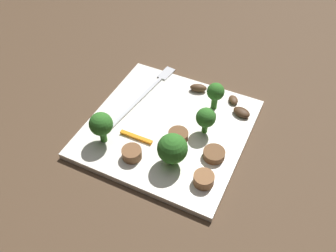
# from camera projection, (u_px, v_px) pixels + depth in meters

# --- Properties ---
(ground_plane) EXTENTS (1.40, 1.40, 0.00)m
(ground_plane) POSITION_uv_depth(u_px,v_px,m) (168.00, 130.00, 0.59)
(ground_plane) COLOR #4C3826
(plate) EXTENTS (0.24, 0.24, 0.01)m
(plate) POSITION_uv_depth(u_px,v_px,m) (168.00, 128.00, 0.58)
(plate) COLOR white
(plate) RESTS_ON ground_plane
(fork) EXTENTS (0.18, 0.03, 0.00)m
(fork) POSITION_uv_depth(u_px,v_px,m) (148.00, 91.00, 0.63)
(fork) COLOR silver
(fork) RESTS_ON plate
(broccoli_floret_0) EXTENTS (0.04, 0.04, 0.05)m
(broccoli_floret_0) POSITION_uv_depth(u_px,v_px,m) (172.00, 149.00, 0.51)
(broccoli_floret_0) COLOR #347525
(broccoli_floret_0) RESTS_ON plate
(broccoli_floret_1) EXTENTS (0.04, 0.04, 0.05)m
(broccoli_floret_1) POSITION_uv_depth(u_px,v_px,m) (101.00, 125.00, 0.53)
(broccoli_floret_1) COLOR #347525
(broccoli_floret_1) RESTS_ON plate
(broccoli_floret_2) EXTENTS (0.03, 0.03, 0.05)m
(broccoli_floret_2) POSITION_uv_depth(u_px,v_px,m) (216.00, 93.00, 0.58)
(broccoli_floret_2) COLOR #347525
(broccoli_floret_2) RESTS_ON plate
(broccoli_floret_3) EXTENTS (0.03, 0.03, 0.05)m
(broccoli_floret_3) POSITION_uv_depth(u_px,v_px,m) (206.00, 118.00, 0.55)
(broccoli_floret_3) COLOR #347525
(broccoli_floret_3) RESTS_ON plate
(sausage_slice_0) EXTENTS (0.04, 0.04, 0.01)m
(sausage_slice_0) POSITION_uv_depth(u_px,v_px,m) (214.00, 154.00, 0.53)
(sausage_slice_0) COLOR brown
(sausage_slice_0) RESTS_ON plate
(sausage_slice_1) EXTENTS (0.04, 0.04, 0.02)m
(sausage_slice_1) POSITION_uv_depth(u_px,v_px,m) (132.00, 153.00, 0.53)
(sausage_slice_1) COLOR brown
(sausage_slice_1) RESTS_ON plate
(sausage_slice_2) EXTENTS (0.04, 0.04, 0.02)m
(sausage_slice_2) POSITION_uv_depth(u_px,v_px,m) (204.00, 179.00, 0.50)
(sausage_slice_2) COLOR brown
(sausage_slice_2) RESTS_ON plate
(sausage_slice_3) EXTENTS (0.04, 0.04, 0.01)m
(sausage_slice_3) POSITION_uv_depth(u_px,v_px,m) (178.00, 136.00, 0.56)
(sausage_slice_3) COLOR brown
(sausage_slice_3) RESTS_ON plate
(mushroom_0) EXTENTS (0.02, 0.03, 0.01)m
(mushroom_0) POSITION_uv_depth(u_px,v_px,m) (198.00, 88.00, 0.63)
(mushroom_0) COLOR #4C331E
(mushroom_0) RESTS_ON plate
(mushroom_1) EXTENTS (0.03, 0.03, 0.01)m
(mushroom_1) POSITION_uv_depth(u_px,v_px,m) (242.00, 112.00, 0.59)
(mushroom_1) COLOR #422B19
(mushroom_1) RESTS_ON plate
(mushroom_3) EXTENTS (0.03, 0.02, 0.01)m
(mushroom_3) POSITION_uv_depth(u_px,v_px,m) (233.00, 100.00, 0.61)
(mushroom_3) COLOR #4C331E
(mushroom_3) RESTS_ON plate
(pepper_strip_1) EXTENTS (0.01, 0.05, 0.00)m
(pepper_strip_1) POSITION_uv_depth(u_px,v_px,m) (136.00, 137.00, 0.56)
(pepper_strip_1) COLOR orange
(pepper_strip_1) RESTS_ON plate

